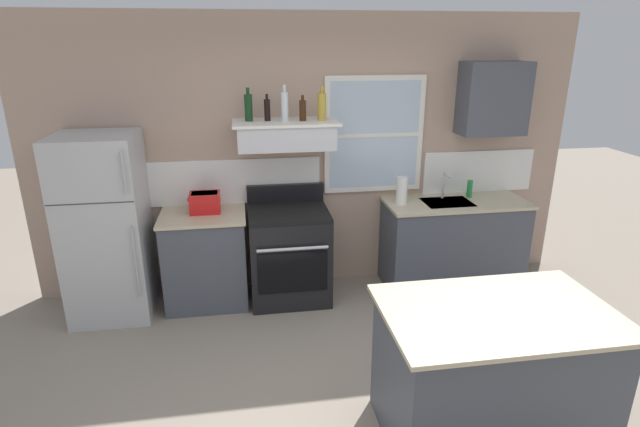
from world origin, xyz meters
TOP-DOWN VIEW (x-y plane):
  - ground_plane at (0.00, 0.00)m, footprint 16.00×16.00m
  - back_wall at (0.03, 2.23)m, footprint 5.40×0.11m
  - refrigerator at (-1.90, 1.84)m, footprint 0.70×0.72m
  - counter_left_of_stove at (-1.05, 1.90)m, footprint 0.79×0.63m
  - toaster at (-1.02, 1.95)m, footprint 0.30×0.20m
  - stove_range at (-0.25, 1.86)m, footprint 0.76×0.69m
  - range_hood_shelf at (-0.25, 1.96)m, footprint 0.96×0.52m
  - bottle_dark_green_wine at (-0.58, 2.00)m, footprint 0.07×0.07m
  - bottle_balsamic_dark at (-0.41, 1.99)m, footprint 0.06×0.06m
  - bottle_clear_tall at (-0.25, 1.93)m, footprint 0.06×0.06m
  - bottle_brown_stout at (-0.09, 1.94)m, footprint 0.06×0.06m
  - bottle_champagne_gold_foil at (0.08, 1.93)m, footprint 0.08×0.08m
  - counter_right_with_sink at (1.45, 1.90)m, footprint 1.43×0.63m
  - sink_faucet at (1.35, 2.00)m, footprint 0.03×0.17m
  - paper_towel_roll at (0.87, 1.90)m, footprint 0.11×0.11m
  - dish_soap_bottle at (1.63, 2.00)m, footprint 0.06×0.06m
  - kitchen_island at (0.82, -0.18)m, footprint 1.40×0.90m
  - upper_cabinet_right at (1.80, 2.04)m, footprint 0.64×0.32m

SIDE VIEW (x-z plane):
  - ground_plane at x=0.00m, z-range 0.00..0.00m
  - counter_left_of_stove at x=-1.05m, z-range 0.00..0.91m
  - counter_right_with_sink at x=1.45m, z-range 0.00..0.91m
  - kitchen_island at x=0.82m, z-range 0.00..0.91m
  - stove_range at x=-0.25m, z-range -0.08..1.01m
  - refrigerator at x=-1.90m, z-range 0.00..1.69m
  - dish_soap_bottle at x=1.63m, z-range 0.91..1.09m
  - toaster at x=-1.02m, z-range 0.91..1.10m
  - paper_towel_roll at x=0.87m, z-range 0.91..1.18m
  - sink_faucet at x=1.35m, z-range 0.94..1.22m
  - back_wall at x=0.03m, z-range 0.00..2.70m
  - range_hood_shelf at x=-0.25m, z-range 1.50..1.75m
  - bottle_brown_stout at x=-0.09m, z-range 1.73..1.96m
  - bottle_balsamic_dark at x=-0.41m, z-range 1.73..1.97m
  - bottle_dark_green_wine at x=-0.58m, z-range 1.72..2.02m
  - bottle_champagne_gold_foil at x=0.08m, z-range 1.72..2.03m
  - bottle_clear_tall at x=-0.25m, z-range 1.72..2.04m
  - upper_cabinet_right at x=1.80m, z-range 1.55..2.25m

